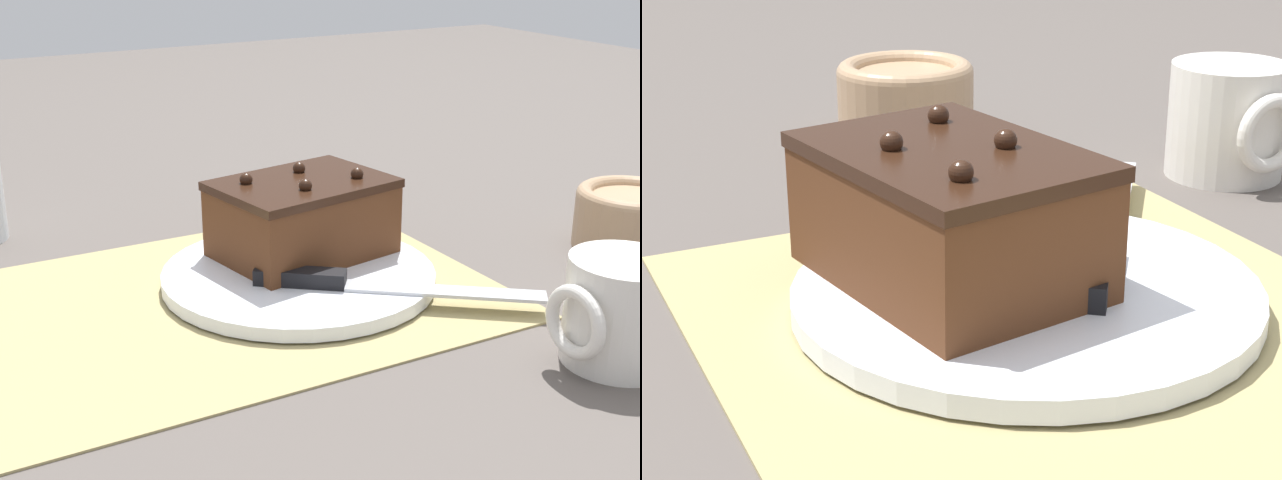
{
  "view_description": "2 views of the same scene",
  "coord_description": "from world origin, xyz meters",
  "views": [
    {
      "loc": [
        0.27,
        0.66,
        0.32
      ],
      "look_at": [
        -0.1,
        -0.02,
        0.03
      ],
      "focal_mm": 50.0,
      "sensor_mm": 36.0,
      "label": 1
    },
    {
      "loc": [
        0.38,
        -0.25,
        0.24
      ],
      "look_at": [
        -0.11,
        -0.02,
        0.03
      ],
      "focal_mm": 60.0,
      "sensor_mm": 36.0,
      "label": 2
    }
  ],
  "objects": [
    {
      "name": "ground_plane",
      "position": [
        0.0,
        0.0,
        0.0
      ],
      "size": [
        3.0,
        3.0,
        0.0
      ],
      "primitive_type": "plane",
      "color": "#544C47"
    },
    {
      "name": "placemat_woven",
      "position": [
        0.0,
        0.0,
        0.0
      ],
      "size": [
        0.46,
        0.34,
        0.0
      ],
      "primitive_type": "cube",
      "color": "tan",
      "rests_on": "ground_plane"
    },
    {
      "name": "cake_plate",
      "position": [
        -0.07,
        -0.0,
        0.01
      ],
      "size": [
        0.25,
        0.25,
        0.01
      ],
      "color": "white",
      "rests_on": "placemat_woven"
    },
    {
      "name": "chocolate_cake",
      "position": [
        -0.09,
        -0.03,
        0.05
      ],
      "size": [
        0.17,
        0.13,
        0.08
      ],
      "rotation": [
        0.0,
        0.0,
        0.16
      ],
      "color": "#512D19",
      "rests_on": "cake_plate"
    },
    {
      "name": "serving_knife",
      "position": [
        -0.09,
        0.06,
        0.02
      ],
      "size": [
        0.21,
        0.17,
        0.01
      ],
      "rotation": [
        0.0,
        0.0,
        0.91
      ],
      "color": "black",
      "rests_on": "cake_plate"
    },
    {
      "name": "small_bowl",
      "position": [
        -0.41,
        0.07,
        0.03
      ],
      "size": [
        0.11,
        0.11,
        0.06
      ],
      "color": "tan",
      "rests_on": "ground_plane"
    },
    {
      "name": "coffee_mug",
      "position": [
        -0.21,
        0.24,
        0.04
      ],
      "size": [
        0.09,
        0.08,
        0.08
      ],
      "color": "silver",
      "rests_on": "ground_plane"
    }
  ]
}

